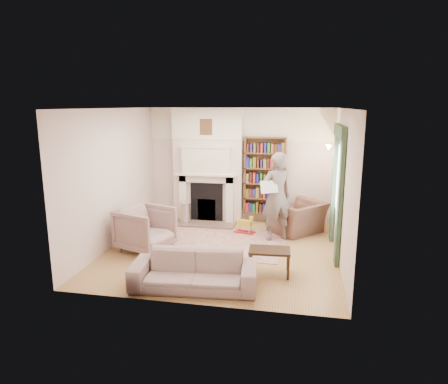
% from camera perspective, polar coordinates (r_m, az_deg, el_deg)
% --- Properties ---
extents(floor, '(4.50, 4.50, 0.00)m').
position_cam_1_polar(floor, '(8.11, -0.34, -8.34)').
color(floor, olive).
rests_on(floor, ground).
extents(ceiling, '(4.50, 4.50, 0.00)m').
position_cam_1_polar(ceiling, '(7.58, -0.37, 11.86)').
color(ceiling, white).
rests_on(ceiling, wall_back).
extents(wall_back, '(4.50, 0.00, 4.50)m').
position_cam_1_polar(wall_back, '(9.91, 2.20, 3.85)').
color(wall_back, white).
rests_on(wall_back, floor).
extents(wall_front, '(4.50, 0.00, 4.50)m').
position_cam_1_polar(wall_front, '(5.59, -4.87, -2.89)').
color(wall_front, white).
rests_on(wall_front, floor).
extents(wall_left, '(0.00, 4.50, 4.50)m').
position_cam_1_polar(wall_left, '(8.45, -15.50, 1.92)').
color(wall_left, white).
rests_on(wall_left, floor).
extents(wall_right, '(0.00, 4.50, 4.50)m').
position_cam_1_polar(wall_right, '(7.62, 16.48, 0.75)').
color(wall_right, white).
rests_on(wall_right, floor).
extents(fireplace, '(1.70, 0.58, 2.80)m').
position_cam_1_polar(fireplace, '(9.86, -2.30, 3.72)').
color(fireplace, white).
rests_on(fireplace, floor).
extents(bookcase, '(1.00, 0.24, 1.85)m').
position_cam_1_polar(bookcase, '(9.74, 5.86, 2.30)').
color(bookcase, brown).
rests_on(bookcase, floor).
extents(window, '(0.02, 0.90, 1.30)m').
position_cam_1_polar(window, '(8.00, 16.14, 1.67)').
color(window, silver).
rests_on(window, wall_right).
extents(curtain_left, '(0.07, 0.32, 2.40)m').
position_cam_1_polar(curtain_left, '(7.36, 16.21, -1.22)').
color(curtain_left, '#29402B').
rests_on(curtain_left, floor).
extents(curtain_right, '(0.07, 0.32, 2.40)m').
position_cam_1_polar(curtain_right, '(8.73, 15.43, 0.91)').
color(curtain_right, '#29402B').
rests_on(curtain_right, floor).
extents(pelmet, '(0.09, 1.70, 0.24)m').
position_cam_1_polar(pelmet, '(7.88, 16.22, 8.34)').
color(pelmet, '#29402B').
rests_on(pelmet, wall_right).
extents(wall_sconce, '(0.20, 0.24, 0.24)m').
position_cam_1_polar(wall_sconce, '(9.01, 14.42, 5.82)').
color(wall_sconce, gold).
rests_on(wall_sconce, wall_right).
extents(rug, '(2.74, 2.17, 0.01)m').
position_cam_1_polar(rug, '(8.62, -0.24, -7.02)').
color(rug, '#C9AF98').
rests_on(rug, floor).
extents(armchair_reading, '(1.45, 1.46, 0.72)m').
position_cam_1_polar(armchair_reading, '(9.25, 10.45, -3.59)').
color(armchair_reading, '#50342B').
rests_on(armchair_reading, floor).
extents(armchair_left, '(1.20, 1.18, 0.87)m').
position_cam_1_polar(armchair_left, '(8.18, -11.15, -5.19)').
color(armchair_left, '#AA988C').
rests_on(armchair_left, floor).
extents(sofa, '(2.04, 0.95, 0.58)m').
position_cam_1_polar(sofa, '(6.46, -4.30, -11.17)').
color(sofa, '#AFA291').
rests_on(sofa, floor).
extents(man_reading, '(0.83, 0.74, 1.91)m').
position_cam_1_polar(man_reading, '(8.53, 7.54, -0.70)').
color(man_reading, '#62554F').
rests_on(man_reading, floor).
extents(newspaper, '(0.38, 0.28, 0.25)m').
position_cam_1_polar(newspaper, '(8.29, 6.47, 0.74)').
color(newspaper, silver).
rests_on(newspaper, man_reading).
extents(coffee_table, '(0.72, 0.49, 0.45)m').
position_cam_1_polar(coffee_table, '(7.01, 6.49, -9.86)').
color(coffee_table, black).
rests_on(coffee_table, floor).
extents(paraffin_heater, '(0.26, 0.26, 0.55)m').
position_cam_1_polar(paraffin_heater, '(9.75, -5.52, -3.11)').
color(paraffin_heater, '#B4B5BC').
rests_on(paraffin_heater, floor).
extents(rocking_horse, '(0.51, 0.30, 0.42)m').
position_cam_1_polar(rocking_horse, '(9.08, 2.96, -4.66)').
color(rocking_horse, gold).
rests_on(rocking_horse, rug).
extents(board_game, '(0.46, 0.46, 0.03)m').
position_cam_1_polar(board_game, '(8.09, -3.26, -8.19)').
color(board_game, '#EBCF53').
rests_on(board_game, rug).
extents(game_box_lid, '(0.33, 0.28, 0.05)m').
position_cam_1_polar(game_box_lid, '(8.05, -4.14, -8.25)').
color(game_box_lid, red).
rests_on(game_box_lid, rug).
extents(comic_annuals, '(0.59, 0.50, 0.02)m').
position_cam_1_polar(comic_annuals, '(7.64, 0.57, -9.50)').
color(comic_annuals, red).
rests_on(comic_annuals, rug).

